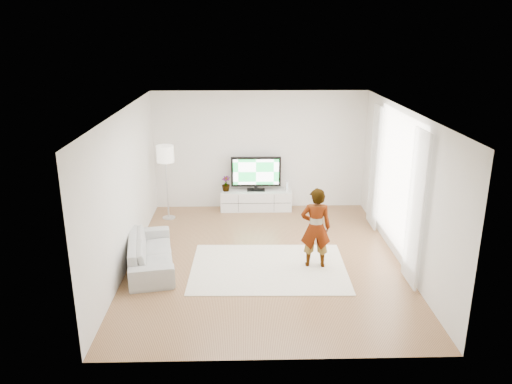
{
  "coord_description": "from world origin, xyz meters",
  "views": [
    {
      "loc": [
        -0.39,
        -8.52,
        4.11
      ],
      "look_at": [
        -0.15,
        0.4,
        1.21
      ],
      "focal_mm": 35.0,
      "sensor_mm": 36.0,
      "label": 1
    }
  ],
  "objects_px": {
    "player": "(316,228)",
    "sofa": "(151,252)",
    "media_console": "(256,200)",
    "floor_lamp": "(165,157)",
    "rug": "(268,268)",
    "television": "(256,172)"
  },
  "relations": [
    {
      "from": "television",
      "to": "rug",
      "type": "relative_size",
      "value": 0.42
    },
    {
      "from": "media_console",
      "to": "rug",
      "type": "height_order",
      "value": "media_console"
    },
    {
      "from": "television",
      "to": "player",
      "type": "xyz_separation_m",
      "value": [
        0.99,
        -3.08,
        -0.16
      ]
    },
    {
      "from": "rug",
      "to": "sofa",
      "type": "relative_size",
      "value": 1.44
    },
    {
      "from": "media_console",
      "to": "sofa",
      "type": "distance_m",
      "value": 3.6
    },
    {
      "from": "sofa",
      "to": "floor_lamp",
      "type": "xyz_separation_m",
      "value": [
        -0.03,
        2.47,
        1.15
      ]
    },
    {
      "from": "media_console",
      "to": "player",
      "type": "xyz_separation_m",
      "value": [
        0.99,
        -3.05,
        0.52
      ]
    },
    {
      "from": "player",
      "to": "sofa",
      "type": "relative_size",
      "value": 0.76
    },
    {
      "from": "media_console",
      "to": "player",
      "type": "relative_size",
      "value": 1.13
    },
    {
      "from": "television",
      "to": "floor_lamp",
      "type": "height_order",
      "value": "floor_lamp"
    },
    {
      "from": "media_console",
      "to": "floor_lamp",
      "type": "height_order",
      "value": "floor_lamp"
    },
    {
      "from": "television",
      "to": "player",
      "type": "height_order",
      "value": "player"
    },
    {
      "from": "player",
      "to": "floor_lamp",
      "type": "relative_size",
      "value": 0.87
    },
    {
      "from": "television",
      "to": "sofa",
      "type": "height_order",
      "value": "television"
    },
    {
      "from": "media_console",
      "to": "rug",
      "type": "xyz_separation_m",
      "value": [
        0.15,
        -3.13,
        -0.23
      ]
    },
    {
      "from": "television",
      "to": "floor_lamp",
      "type": "bearing_deg",
      "value": -164.42
    },
    {
      "from": "rug",
      "to": "player",
      "type": "relative_size",
      "value": 1.88
    },
    {
      "from": "floor_lamp",
      "to": "rug",
      "type": "bearing_deg",
      "value": -50.2
    },
    {
      "from": "rug",
      "to": "television",
      "type": "bearing_deg",
      "value": 92.64
    },
    {
      "from": "player",
      "to": "sofa",
      "type": "distance_m",
      "value": 3.01
    },
    {
      "from": "player",
      "to": "sofa",
      "type": "height_order",
      "value": "player"
    },
    {
      "from": "sofa",
      "to": "media_console",
      "type": "bearing_deg",
      "value": -44.3
    }
  ]
}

